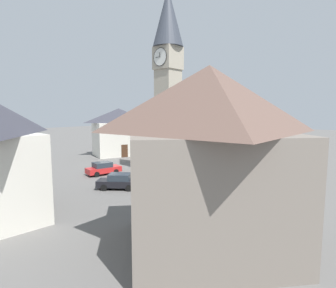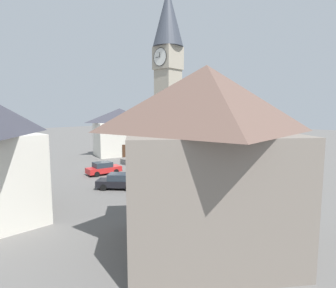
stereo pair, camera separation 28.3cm
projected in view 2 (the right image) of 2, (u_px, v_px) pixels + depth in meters
The scene contains 13 objects.
ground_plane at pixel (168, 176), 33.38m from camera, with size 200.00×200.00×0.00m, color #605E5B.
clock_tower at pixel (168, 67), 31.87m from camera, with size 3.45×3.45×21.53m.
car_blue_kerb at pixel (286, 178), 29.21m from camera, with size 3.62×4.39×1.53m.
car_silver_kerb at pixel (145, 156), 43.30m from camera, with size 4.08×4.14×1.53m.
car_red_corner at pixel (104, 168), 34.21m from camera, with size 2.44×4.37×1.53m.
car_white_side at pixel (176, 190), 24.87m from camera, with size 2.25×4.32×1.53m.
car_black_far at pixel (118, 181), 27.95m from camera, with size 4.29×3.87×1.53m.
car_green_alley at pixel (193, 161), 39.17m from camera, with size 2.60×4.41×1.53m.
pedestrian at pixel (140, 162), 36.58m from camera, with size 0.44×0.41×1.69m.
tree at pixel (258, 133), 36.32m from camera, with size 4.44×4.44×7.15m.
building_shop_left at pixel (205, 158), 15.37m from camera, with size 11.95×12.01×10.16m.
building_terrace_right at pixel (196, 128), 48.34m from camera, with size 10.80×10.94×9.13m.
building_hall_far at pixel (120, 131), 48.65m from camera, with size 8.13×9.96×8.06m.
Camera 2 is at (-22.14, 24.04, 7.80)m, focal length 30.09 mm.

